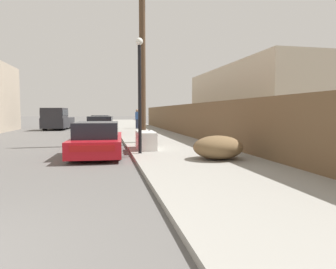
{
  "coord_description": "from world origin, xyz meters",
  "views": [
    {
      "loc": [
        2.28,
        -3.06,
        1.61
      ],
      "look_at": [
        5.32,
        11.35,
        0.49
      ],
      "focal_mm": 32.0,
      "sensor_mm": 36.0,
      "label": 1
    }
  ],
  "objects_px": {
    "brush_pile": "(218,147)",
    "pedestrian": "(137,119)",
    "discarded_fridge": "(146,140)",
    "car_parked_far": "(101,122)",
    "street_lamp": "(140,86)",
    "utility_pole": "(142,55)",
    "pickup_truck": "(57,119)",
    "parked_sports_car_red": "(98,140)",
    "car_parked_mid": "(101,127)"
  },
  "relations": [
    {
      "from": "brush_pile",
      "to": "pedestrian",
      "type": "height_order",
      "value": "pedestrian"
    },
    {
      "from": "discarded_fridge",
      "to": "car_parked_far",
      "type": "height_order",
      "value": "car_parked_far"
    },
    {
      "from": "street_lamp",
      "to": "brush_pile",
      "type": "xyz_separation_m",
      "value": [
        2.26,
        -1.82,
        -2.03
      ]
    },
    {
      "from": "car_parked_far",
      "to": "utility_pole",
      "type": "bearing_deg",
      "value": -77.5
    },
    {
      "from": "pickup_truck",
      "to": "street_lamp",
      "type": "relative_size",
      "value": 1.34
    },
    {
      "from": "brush_pile",
      "to": "discarded_fridge",
      "type": "bearing_deg",
      "value": 121.39
    },
    {
      "from": "discarded_fridge",
      "to": "street_lamp",
      "type": "relative_size",
      "value": 0.43
    },
    {
      "from": "car_parked_far",
      "to": "street_lamp",
      "type": "bearing_deg",
      "value": -80.61
    },
    {
      "from": "car_parked_far",
      "to": "pedestrian",
      "type": "distance_m",
      "value": 5.44
    },
    {
      "from": "utility_pole",
      "to": "pedestrian",
      "type": "relative_size",
      "value": 4.77
    },
    {
      "from": "parked_sports_car_red",
      "to": "pickup_truck",
      "type": "xyz_separation_m",
      "value": [
        -3.95,
        17.1,
        0.4
      ]
    },
    {
      "from": "car_parked_far",
      "to": "brush_pile",
      "type": "height_order",
      "value": "car_parked_far"
    },
    {
      "from": "car_parked_far",
      "to": "pedestrian",
      "type": "height_order",
      "value": "pedestrian"
    },
    {
      "from": "discarded_fridge",
      "to": "parked_sports_car_red",
      "type": "bearing_deg",
      "value": -162.92
    },
    {
      "from": "car_parked_mid",
      "to": "car_parked_far",
      "type": "distance_m",
      "value": 10.13
    },
    {
      "from": "car_parked_mid",
      "to": "pickup_truck",
      "type": "xyz_separation_m",
      "value": [
        -3.95,
        7.74,
        0.35
      ]
    },
    {
      "from": "discarded_fridge",
      "to": "brush_pile",
      "type": "distance_m",
      "value": 3.6
    },
    {
      "from": "discarded_fridge",
      "to": "street_lamp",
      "type": "height_order",
      "value": "street_lamp"
    },
    {
      "from": "car_parked_mid",
      "to": "car_parked_far",
      "type": "xyz_separation_m",
      "value": [
        -0.12,
        10.13,
        -0.02
      ]
    },
    {
      "from": "pickup_truck",
      "to": "street_lamp",
      "type": "xyz_separation_m",
      "value": [
        5.45,
        -17.84,
        1.56
      ]
    },
    {
      "from": "car_parked_far",
      "to": "pickup_truck",
      "type": "relative_size",
      "value": 0.86
    },
    {
      "from": "car_parked_mid",
      "to": "parked_sports_car_red",
      "type": "bearing_deg",
      "value": -85.77
    },
    {
      "from": "brush_pile",
      "to": "street_lamp",
      "type": "bearing_deg",
      "value": 141.09
    },
    {
      "from": "street_lamp",
      "to": "brush_pile",
      "type": "bearing_deg",
      "value": -38.91
    },
    {
      "from": "parked_sports_car_red",
      "to": "pedestrian",
      "type": "height_order",
      "value": "pedestrian"
    },
    {
      "from": "pickup_truck",
      "to": "pedestrian",
      "type": "xyz_separation_m",
      "value": [
        7.02,
        -1.99,
        0.05
      ]
    },
    {
      "from": "pedestrian",
      "to": "discarded_fridge",
      "type": "bearing_deg",
      "value": -94.67
    },
    {
      "from": "brush_pile",
      "to": "utility_pole",
      "type": "bearing_deg",
      "value": 106.33
    },
    {
      "from": "car_parked_far",
      "to": "utility_pole",
      "type": "height_order",
      "value": "utility_pole"
    },
    {
      "from": "parked_sports_car_red",
      "to": "pedestrian",
      "type": "relative_size",
      "value": 2.75
    },
    {
      "from": "parked_sports_car_red",
      "to": "brush_pile",
      "type": "distance_m",
      "value": 4.54
    },
    {
      "from": "pickup_truck",
      "to": "brush_pile",
      "type": "bearing_deg",
      "value": 115.75
    },
    {
      "from": "discarded_fridge",
      "to": "pedestrian",
      "type": "distance_m",
      "value": 14.65
    },
    {
      "from": "parked_sports_car_red",
      "to": "pedestrian",
      "type": "xyz_separation_m",
      "value": [
        3.06,
        15.11,
        0.44
      ]
    },
    {
      "from": "car_parked_far",
      "to": "utility_pole",
      "type": "xyz_separation_m",
      "value": [
        2.2,
        -16.35,
        3.74
      ]
    },
    {
      "from": "pickup_truck",
      "to": "pedestrian",
      "type": "distance_m",
      "value": 7.29
    },
    {
      "from": "pickup_truck",
      "to": "street_lamp",
      "type": "height_order",
      "value": "street_lamp"
    },
    {
      "from": "pickup_truck",
      "to": "discarded_fridge",
      "type": "bearing_deg",
      "value": 113.71
    },
    {
      "from": "car_parked_mid",
      "to": "brush_pile",
      "type": "distance_m",
      "value": 12.5
    },
    {
      "from": "discarded_fridge",
      "to": "pickup_truck",
      "type": "height_order",
      "value": "pickup_truck"
    },
    {
      "from": "car_parked_mid",
      "to": "brush_pile",
      "type": "relative_size",
      "value": 2.65
    },
    {
      "from": "discarded_fridge",
      "to": "car_parked_far",
      "type": "distance_m",
      "value": 19.09
    },
    {
      "from": "car_parked_mid",
      "to": "discarded_fridge",
      "type": "bearing_deg",
      "value": -73.83
    },
    {
      "from": "discarded_fridge",
      "to": "parked_sports_car_red",
      "type": "relative_size",
      "value": 0.37
    },
    {
      "from": "car_parked_mid",
      "to": "pickup_truck",
      "type": "relative_size",
      "value": 0.77
    },
    {
      "from": "car_parked_mid",
      "to": "brush_pile",
      "type": "bearing_deg",
      "value": -68.33
    },
    {
      "from": "car_parked_far",
      "to": "brush_pile",
      "type": "relative_size",
      "value": 2.96
    },
    {
      "from": "parked_sports_car_red",
      "to": "car_parked_mid",
      "type": "bearing_deg",
      "value": 93.08
    },
    {
      "from": "discarded_fridge",
      "to": "parked_sports_car_red",
      "type": "xyz_separation_m",
      "value": [
        -1.87,
        -0.51,
        0.09
      ]
    },
    {
      "from": "pickup_truck",
      "to": "brush_pile",
      "type": "xyz_separation_m",
      "value": [
        7.7,
        -19.66,
        -0.47
      ]
    }
  ]
}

